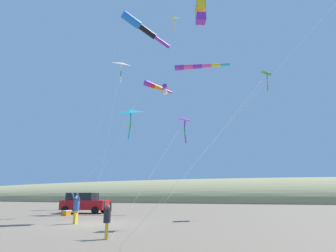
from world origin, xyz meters
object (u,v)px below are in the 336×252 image
kite_delta_rainbow_low_near (185,120)px  kite_box_orange_high_right (165,89)px  kite_delta_red_high_left (174,19)px  kite_delta_purple_drifting (131,112)px  person_child_green_jacket (107,218)px  kite_delta_teal_far_right (267,74)px  cooler_box (67,213)px  kite_box_long_streamer_right (201,12)px  kite_windsock_blue_topmost (194,67)px  parked_car (84,203)px  kite_windsock_green_low_center (155,86)px  person_adult_flyer (76,207)px  kite_windsock_small_distant (140,26)px  kite_delta_magenta_far_left (121,64)px

kite_delta_rainbow_low_near → kite_box_orange_high_right: 20.47m
kite_delta_red_high_left → kite_delta_purple_drifting: bearing=-66.4°
person_child_green_jacket → kite_delta_teal_far_right: size_ratio=0.11×
person_child_green_jacket → kite_delta_teal_far_right: bearing=154.2°
person_child_green_jacket → kite_box_orange_high_right: 26.64m
cooler_box → kite_box_long_streamer_right: bearing=100.2°
kite_windsock_blue_topmost → parked_car: bearing=-55.5°
parked_car → kite_delta_teal_far_right: bearing=93.9°
cooler_box → kite_windsock_green_low_center: bearing=174.5°
person_adult_flyer → kite_box_long_streamer_right: bearing=139.7°
kite_windsock_small_distant → kite_delta_magenta_far_left: size_ratio=0.99×
cooler_box → kite_delta_magenta_far_left: 20.79m
kite_delta_purple_drifting → kite_delta_red_high_left: 11.91m
person_adult_flyer → kite_windsock_blue_topmost: bearing=165.3°
person_adult_flyer → kite_box_long_streamer_right: (-7.50, 6.36, 17.00)m
parked_car → kite_windsock_small_distant: kite_windsock_small_distant is taller
kite_windsock_green_low_center → kite_delta_teal_far_right: (11.25, 15.09, -5.14)m
kite_delta_rainbow_low_near → kite_box_long_streamer_right: bearing=-178.3°
parked_car → kite_box_long_streamer_right: 20.75m
person_adult_flyer → kite_delta_red_high_left: (-11.53, 2.50, 19.88)m
kite_windsock_small_distant → kite_delta_teal_far_right: 13.01m
parked_car → kite_delta_teal_far_right: 20.47m
cooler_box → kite_windsock_small_distant: (-2.10, 5.16, 17.66)m
kite_windsock_green_low_center → kite_delta_magenta_far_left: size_ratio=0.94×
kite_windsock_green_low_center → kite_delta_magenta_far_left: 6.39m
cooler_box → kite_delta_teal_far_right: kite_delta_teal_far_right is taller
person_adult_flyer → kite_windsock_small_distant: size_ratio=0.09×
kite_delta_magenta_far_left → kite_delta_teal_far_right: size_ratio=1.45×
kite_delta_red_high_left → kite_delta_teal_far_right: kite_delta_red_high_left is taller
parked_car → person_child_green_jacket: 16.64m
parked_car → kite_windsock_blue_topmost: bearing=124.5°
kite_delta_rainbow_low_near → kite_delta_teal_far_right: bearing=151.2°
kite_delta_rainbow_low_near → kite_box_long_streamer_right: 13.98m
kite_box_orange_high_right → kite_delta_teal_far_right: bearing=58.2°
kite_delta_red_high_left → kite_box_long_streamer_right: size_ratio=1.12×
person_child_green_jacket → kite_delta_purple_drifting: size_ratio=0.14×
kite_delta_rainbow_low_near → kite_delta_red_high_left: kite_delta_red_high_left is taller
kite_box_orange_high_right → kite_delta_purple_drifting: bearing=-7.5°
kite_windsock_small_distant → kite_delta_teal_far_right: kite_windsock_small_distant is taller
kite_delta_purple_drifting → kite_box_long_streamer_right: size_ratio=0.54×
person_child_green_jacket → kite_windsock_blue_topmost: bearing=-177.7°
kite_windsock_small_distant → kite_windsock_blue_topmost: kite_windsock_small_distant is taller
kite_delta_purple_drifting → person_child_green_jacket: bearing=23.9°
person_child_green_jacket → kite_box_long_streamer_right: (-12.00, 1.62, 17.20)m
kite_delta_rainbow_low_near → kite_windsock_green_low_center: (-20.53, -9.99, 11.39)m
kite_delta_rainbow_low_near → kite_delta_teal_far_right: kite_delta_teal_far_right is taller
kite_delta_purple_drifting → kite_box_orange_high_right: (-7.64, 1.00, 5.20)m
parked_car → person_adult_flyer: parked_car is taller
kite_delta_rainbow_low_near → kite_delta_teal_far_right: (-9.28, 5.10, 6.25)m
kite_windsock_green_low_center → kite_delta_teal_far_right: size_ratio=1.37×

